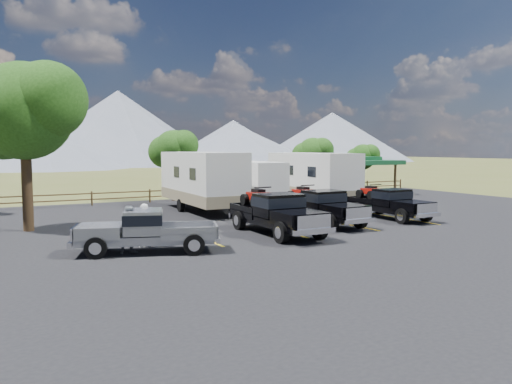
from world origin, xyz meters
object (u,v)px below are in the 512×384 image
rig_right (389,203)px  person_b (131,230)px  trailer_right (312,178)px  rig_left (276,212)px  trailer_center (247,183)px  trailer_left (202,180)px  person_a (144,225)px  pickup_silver (147,230)px  pavilion (352,162)px  tree_big_nw (23,111)px  rig_center (321,206)px

rig_right → person_b: size_ratio=3.09×
trailer_right → person_b: bearing=-143.1°
rig_left → rig_right: (8.03, 1.38, -0.11)m
trailer_center → trailer_left: bearing=-166.4°
rig_right → trailer_center: 9.74m
trailer_center → person_a: size_ratio=5.02×
pickup_silver → person_a: 1.09m
trailer_right → pickup_silver: trailer_right is taller
rig_right → pavilion: bearing=58.8°
pickup_silver → person_a: bearing=-170.6°
rig_left → trailer_right: bearing=48.2°
rig_left → pickup_silver: size_ratio=1.10×
tree_big_nw → rig_left: bearing=-31.9°
pavilion → trailer_right: bearing=-146.2°
pavilion → person_b: pavilion is taller
rig_center → trailer_right: size_ratio=0.57×
rig_center → trailer_left: bearing=112.0°
person_b → pickup_silver: bearing=-17.2°
person_a → person_b: 1.24m
trailer_center → trailer_right: 4.61m
pickup_silver → person_a: person_a is taller
rig_left → rig_right: bearing=10.0°
pickup_silver → rig_left: bearing=119.9°
pavilion → rig_left: bearing=-138.0°
trailer_left → person_b: size_ratio=5.87×
trailer_right → pickup_silver: (-14.46, -10.40, -1.03)m
tree_big_nw → pavilion: 26.91m
rig_center → person_a: (-9.55, -1.63, -0.08)m
tree_big_nw → trailer_right: (18.08, 2.98, -3.70)m
trailer_left → trailer_center: trailer_left is taller
person_a → pavilion: bearing=-146.9°
rig_left → pickup_silver: (-6.24, -1.29, -0.16)m
trailer_left → pickup_silver: trailer_left is taller
rig_center → trailer_left: 8.51m
trailer_left → pickup_silver: bearing=-120.1°
tree_big_nw → trailer_left: (9.99, 3.05, -3.66)m
tree_big_nw → pickup_silver: (3.62, -7.42, -4.73)m
trailer_right → pickup_silver: 17.84m
trailer_center → person_b: size_ratio=4.86×
rig_left → trailer_left: trailer_left is taller
tree_big_nw → pickup_silver: size_ratio=1.40×
rig_right → trailer_center: size_ratio=0.64×
pavilion → trailer_left: bearing=-162.4°
rig_center → trailer_left: trailer_left is taller
pavilion → rig_center: size_ratio=1.06×
pavilion → trailer_center: pavilion is taller
rig_left → trailer_right: 12.30m
tree_big_nw → trailer_right: tree_big_nw is taller
pavilion → rig_left: pavilion is taller
rig_right → trailer_right: bearing=88.4°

